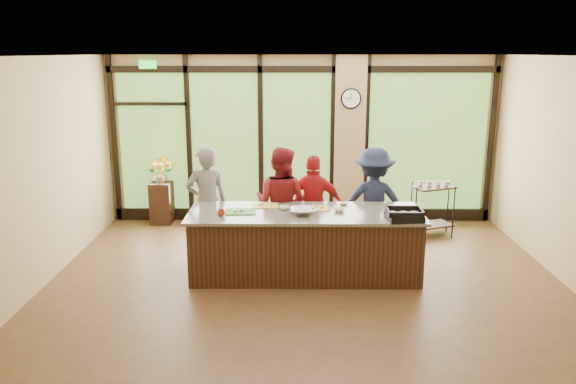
{
  "coord_description": "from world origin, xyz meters",
  "views": [
    {
      "loc": [
        -0.18,
        -7.08,
        3.05
      ],
      "look_at": [
        -0.24,
        0.4,
        1.18
      ],
      "focal_mm": 35.0,
      "sensor_mm": 36.0,
      "label": 1
    }
  ],
  "objects_px": {
    "island_base": "(305,245)",
    "bar_cart": "(432,203)",
    "cook_left": "(207,203)",
    "flower_stand": "(162,203)",
    "cook_right": "(373,202)",
    "roasting_pan": "(404,217)"
  },
  "relations": [
    {
      "from": "island_base",
      "to": "bar_cart",
      "type": "distance_m",
      "value": 2.84
    },
    {
      "from": "island_base",
      "to": "cook_left",
      "type": "xyz_separation_m",
      "value": [
        -1.45,
        0.7,
        0.42
      ]
    },
    {
      "from": "flower_stand",
      "to": "bar_cart",
      "type": "distance_m",
      "value": 4.8
    },
    {
      "from": "island_base",
      "to": "cook_right",
      "type": "xyz_separation_m",
      "value": [
        1.06,
        0.86,
        0.39
      ]
    },
    {
      "from": "cook_right",
      "to": "flower_stand",
      "type": "bearing_deg",
      "value": -19.06
    },
    {
      "from": "roasting_pan",
      "to": "bar_cart",
      "type": "bearing_deg",
      "value": 59.93
    },
    {
      "from": "island_base",
      "to": "bar_cart",
      "type": "height_order",
      "value": "bar_cart"
    },
    {
      "from": "island_base",
      "to": "cook_left",
      "type": "distance_m",
      "value": 1.66
    },
    {
      "from": "cook_left",
      "to": "cook_right",
      "type": "relative_size",
      "value": 1.03
    },
    {
      "from": "island_base",
      "to": "cook_right",
      "type": "distance_m",
      "value": 1.42
    },
    {
      "from": "cook_left",
      "to": "bar_cart",
      "type": "relative_size",
      "value": 1.81
    },
    {
      "from": "cook_right",
      "to": "island_base",
      "type": "bearing_deg",
      "value": 43.94
    },
    {
      "from": "bar_cart",
      "to": "cook_left",
      "type": "bearing_deg",
      "value": 175.33
    },
    {
      "from": "roasting_pan",
      "to": "flower_stand",
      "type": "xyz_separation_m",
      "value": [
        -3.83,
        2.82,
        -0.58
      ]
    },
    {
      "from": "cook_left",
      "to": "roasting_pan",
      "type": "bearing_deg",
      "value": 141.19
    },
    {
      "from": "bar_cart",
      "to": "roasting_pan",
      "type": "bearing_deg",
      "value": -134.3
    },
    {
      "from": "cook_right",
      "to": "roasting_pan",
      "type": "distance_m",
      "value": 1.26
    },
    {
      "from": "roasting_pan",
      "to": "cook_left",
      "type": "bearing_deg",
      "value": 151.42
    },
    {
      "from": "cook_left",
      "to": "bar_cart",
      "type": "height_order",
      "value": "cook_left"
    },
    {
      "from": "cook_right",
      "to": "bar_cart",
      "type": "bearing_deg",
      "value": -136.03
    },
    {
      "from": "island_base",
      "to": "cook_right",
      "type": "relative_size",
      "value": 1.87
    },
    {
      "from": "roasting_pan",
      "to": "flower_stand",
      "type": "bearing_deg",
      "value": 136.43
    }
  ]
}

